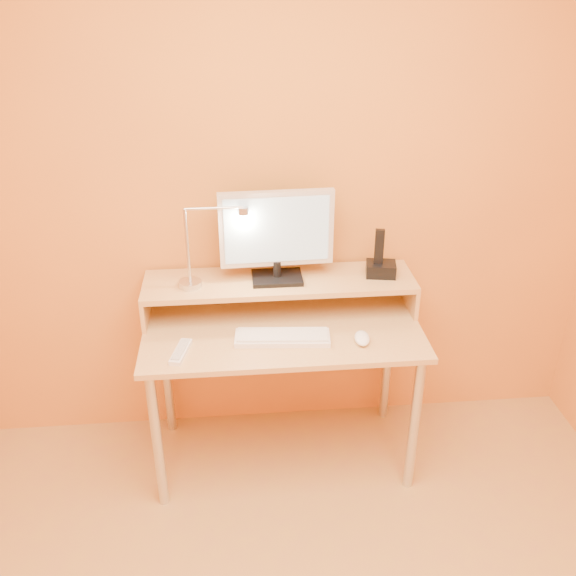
{
  "coord_description": "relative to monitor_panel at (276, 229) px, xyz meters",
  "views": [
    {
      "loc": [
        -0.2,
        -1.15,
        2.14
      ],
      "look_at": [
        0.02,
        1.13,
        0.94
      ],
      "focal_mm": 39.4,
      "sensor_mm": 36.0,
      "label": 1
    }
  ],
  "objects": [
    {
      "name": "lamp_arm",
      "position": [
        -0.26,
        -0.04,
        0.12
      ],
      "size": [
        0.24,
        0.01,
        0.01
      ],
      "primitive_type": "cylinder",
      "rotation": [
        0.0,
        1.57,
        0.0
      ],
      "color": "silver",
      "rests_on": "lamp_post"
    },
    {
      "name": "shelf_riser_left",
      "position": [
        -0.58,
        -0.01,
        -0.33
      ],
      "size": [
        0.02,
        0.3,
        0.14
      ],
      "primitive_type": "cube",
      "color": "tan",
      "rests_on": "desk_lower"
    },
    {
      "name": "lamp_bulb",
      "position": [
        -0.14,
        -0.04,
        0.09
      ],
      "size": [
        0.03,
        0.03,
        0.0
      ],
      "primitive_type": "cylinder",
      "color": "#FFEAC6",
      "rests_on": "lamp_head"
    },
    {
      "name": "mouse",
      "position": [
        0.33,
        -0.3,
        -0.38
      ],
      "size": [
        0.08,
        0.12,
        0.04
      ],
      "primitive_type": "ellipsoid",
      "rotation": [
        0.0,
        0.0,
        -0.11
      ],
      "color": "white",
      "rests_on": "desk_lower"
    },
    {
      "name": "wall_back",
      "position": [
        0.01,
        0.16,
        0.13
      ],
      "size": [
        3.0,
        0.04,
        2.5
      ],
      "primitive_type": "cube",
      "color": "orange",
      "rests_on": "floor"
    },
    {
      "name": "desk_leg_fr",
      "position": [
        0.56,
        -0.41,
        -0.77
      ],
      "size": [
        0.04,
        0.04,
        0.69
      ],
      "primitive_type": "cylinder",
      "color": "silver",
      "rests_on": "floor"
    },
    {
      "name": "monitor_screen",
      "position": [
        0.0,
        -0.02,
        0.0
      ],
      "size": [
        0.45,
        0.02,
        0.29
      ],
      "primitive_type": "cube",
      "rotation": [
        0.0,
        0.0,
        0.03
      ],
      "color": "#9FC3DA",
      "rests_on": "monitor_panel"
    },
    {
      "name": "desk_leg_bl",
      "position": [
        -0.54,
        0.09,
        -0.77
      ],
      "size": [
        0.04,
        0.04,
        0.69
      ],
      "primitive_type": "cylinder",
      "color": "silver",
      "rests_on": "floor"
    },
    {
      "name": "shelf_riser_right",
      "position": [
        0.6,
        -0.01,
        -0.33
      ],
      "size": [
        0.02,
        0.3,
        0.14
      ],
      "primitive_type": "cube",
      "color": "tan",
      "rests_on": "desk_lower"
    },
    {
      "name": "phone_handset",
      "position": [
        0.45,
        -0.01,
        -0.1
      ],
      "size": [
        0.04,
        0.03,
        0.16
      ],
      "primitive_type": "cube",
      "rotation": [
        0.0,
        0.0,
        -0.18
      ],
      "color": "black",
      "rests_on": "phone_dock"
    },
    {
      "name": "monitor_neck",
      "position": [
        0.0,
        -0.01,
        -0.19
      ],
      "size": [
        0.04,
        0.04,
        0.07
      ],
      "primitive_type": "cylinder",
      "color": "black",
      "rests_on": "monitor_foot"
    },
    {
      "name": "remote_control",
      "position": [
        -0.42,
        -0.32,
        -0.39
      ],
      "size": [
        0.09,
        0.18,
        0.02
      ],
      "primitive_type": "cube",
      "rotation": [
        0.0,
        0.0,
        -0.24
      ],
      "color": "white",
      "rests_on": "desk_lower"
    },
    {
      "name": "monitor_foot",
      "position": [
        0.0,
        -0.01,
        -0.23
      ],
      "size": [
        0.22,
        0.16,
        0.02
      ],
      "primitive_type": "cube",
      "color": "black",
      "rests_on": "desk_shelf"
    },
    {
      "name": "desk_shelf",
      "position": [
        0.01,
        -0.01,
        -0.25
      ],
      "size": [
        1.2,
        0.3,
        0.02
      ],
      "primitive_type": "cube",
      "color": "tan",
      "rests_on": "desk_lower"
    },
    {
      "name": "monitor_panel",
      "position": [
        0.0,
        0.0,
        0.0
      ],
      "size": [
        0.49,
        0.05,
        0.33
      ],
      "primitive_type": "cube",
      "rotation": [
        0.0,
        0.0,
        0.03
      ],
      "color": "silver",
      "rests_on": "monitor_neck"
    },
    {
      "name": "desk_lower",
      "position": [
        0.01,
        -0.16,
        -0.41
      ],
      "size": [
        1.2,
        0.6,
        0.02
      ],
      "primitive_type": "cube",
      "color": "tan",
      "rests_on": "floor"
    },
    {
      "name": "lamp_base",
      "position": [
        -0.38,
        -0.04,
        -0.23
      ],
      "size": [
        0.1,
        0.1,
        0.02
      ],
      "primitive_type": "cylinder",
      "color": "silver",
      "rests_on": "desk_shelf"
    },
    {
      "name": "lamp_post",
      "position": [
        -0.38,
        -0.04,
        -0.05
      ],
      "size": [
        0.01,
        0.01,
        0.33
      ],
      "primitive_type": "cylinder",
      "color": "silver",
      "rests_on": "lamp_base"
    },
    {
      "name": "lamp_head",
      "position": [
        -0.14,
        -0.04,
        0.1
      ],
      "size": [
        0.04,
        0.04,
        0.03
      ],
      "primitive_type": "cylinder",
      "color": "silver",
      "rests_on": "lamp_arm"
    },
    {
      "name": "phone_dock",
      "position": [
        0.47,
        -0.01,
        -0.21
      ],
      "size": [
        0.15,
        0.12,
        0.06
      ],
      "primitive_type": "cube",
      "rotation": [
        0.0,
        0.0,
        -0.18
      ],
      "color": "black",
      "rests_on": "desk_shelf"
    },
    {
      "name": "keyboard",
      "position": [
        0.0,
        -0.26,
        -0.39
      ],
      "size": [
        0.41,
        0.16,
        0.02
      ],
      "primitive_type": "cube",
      "rotation": [
        0.0,
        0.0,
        -0.08
      ],
      "color": "white",
      "rests_on": "desk_lower"
    },
    {
      "name": "desk_leg_br",
      "position": [
        0.56,
        0.09,
        -0.77
      ],
      "size": [
        0.04,
        0.04,
        0.69
      ],
      "primitive_type": "cylinder",
      "color": "silver",
      "rests_on": "floor"
    },
    {
      "name": "desk_leg_fl",
      "position": [
        -0.54,
        -0.41,
        -0.77
      ],
      "size": [
        0.04,
        0.04,
        0.69
      ],
      "primitive_type": "cylinder",
      "color": "silver",
      "rests_on": "floor"
    },
    {
      "name": "monitor_back",
      "position": [
        0.0,
        0.02,
        0.0
      ],
      "size": [
        0.44,
        0.03,
        0.28
      ],
      "primitive_type": "cube",
      "rotation": [
        0.0,
        0.0,
        0.03
      ],
      "color": "black",
      "rests_on": "monitor_panel"
    },
    {
      "name": "phone_led",
      "position": [
        0.51,
        -0.06,
        -0.21
      ],
      "size": [
        0.01,
        0.0,
        0.04
      ],
      "primitive_type": "cube",
      "color": "#243EF2",
      "rests_on": "phone_dock"
    }
  ]
}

